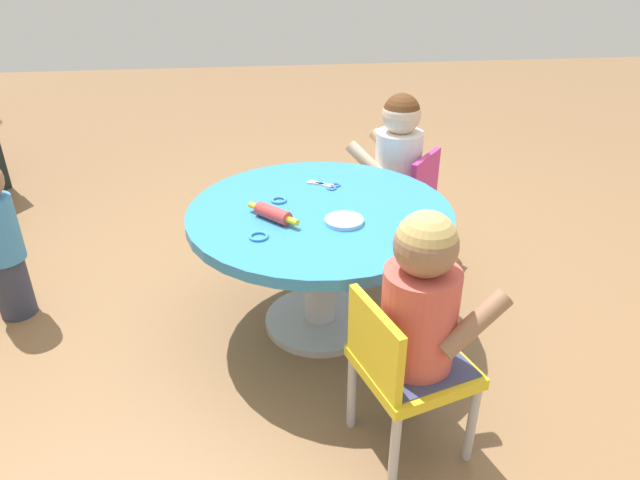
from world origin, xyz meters
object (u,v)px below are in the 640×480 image
Objects in this scene: seated_child_left at (422,299)px; seated_child_right at (398,151)px; child_chair_right at (403,199)px; rolling_pin at (273,213)px; craft_table at (320,236)px; craft_scissors at (328,185)px; child_chair_left at (404,368)px.

seated_child_left is 1.17m from seated_child_right.
child_chair_right is 0.87m from rolling_pin.
seated_child_left is at bearing -162.41° from craft_table.
seated_child_right is at bearing -48.91° from craft_scissors.
craft_table is at bearing 164.90° from craft_scissors.
rolling_pin reaches higher than child_chair_left.
rolling_pin is 1.32× the size of craft_scissors.
rolling_pin is (0.58, 0.34, 0.23)m from child_chair_left.
seated_child_left is at bearing -72.85° from child_chair_left.
child_chair_left is 1.21m from seated_child_right.
craft_scissors is (0.84, 0.14, -0.02)m from seated_child_left.
child_chair_left is at bearing -149.85° from rolling_pin.
rolling_pin is at bearing 33.44° from seated_child_left.
seated_child_left reaches higher than child_chair_right.
seated_child_right is 3.66× the size of craft_scissors.
rolling_pin is (-0.56, 0.62, 0.23)m from child_chair_right.
seated_child_left is (-0.63, -0.20, 0.13)m from craft_table.
child_chair_left is at bearing 167.81° from seated_child_right.
child_chair_right reaches higher than craft_scissors.
child_chair_left reaches higher than craft_scissors.
craft_table is 0.24m from craft_scissors.
seated_child_left is at bearing -146.56° from rolling_pin.
seated_child_left is (0.01, -0.04, 0.23)m from child_chair_left.
craft_table is at bearing 137.99° from child_chair_right.
seated_child_right reaches higher than child_chair_left.
rolling_pin is at bearing 140.21° from craft_scissors.
craft_table is 0.67m from child_chair_right.
seated_child_right is at bearing -38.57° from craft_table.
child_chair_right is 1.05× the size of seated_child_right.
seated_child_right reaches higher than craft_table.
child_chair_right is at bearing -47.73° from rolling_pin.
craft_scissors is at bearing 131.09° from seated_child_right.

